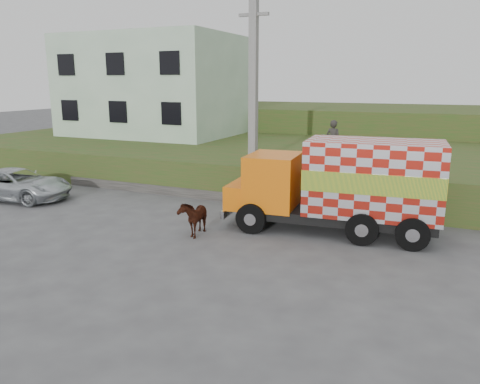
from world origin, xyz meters
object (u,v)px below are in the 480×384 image
at_px(cargo_truck, 343,185).
at_px(suv, 16,184).
at_px(utility_pole, 253,100).
at_px(cow, 194,217).
at_px(pedestrian, 333,141).

distance_m(cargo_truck, suv, 13.26).
distance_m(utility_pole, cargo_truck, 5.52).
distance_m(cow, pedestrian, 7.52).
distance_m(utility_pole, cow, 5.85).
xyz_separation_m(cow, suv, (-8.92, 0.99, 0.06)).
bearing_deg(utility_pole, cargo_truck, -32.05).
distance_m(suv, pedestrian, 13.20).
distance_m(cargo_truck, pedestrian, 4.93).
relative_size(cow, suv, 0.30).
xyz_separation_m(suv, pedestrian, (11.76, 5.74, 1.73)).
bearing_deg(cargo_truck, utility_pole, 143.04).
height_order(cow, pedestrian, pedestrian).
xyz_separation_m(cargo_truck, suv, (-13.18, -1.09, -0.92)).
height_order(utility_pole, suv, utility_pole).
height_order(utility_pole, pedestrian, utility_pole).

